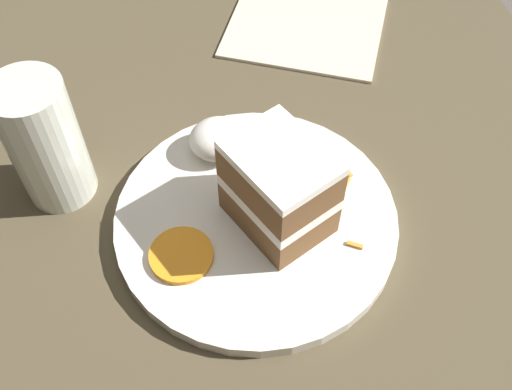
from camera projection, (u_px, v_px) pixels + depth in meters
The scene contains 9 objects.
ground_plane at pixel (193, 223), 0.64m from camera, with size 6.00×6.00×0.00m, color #4C4742.
dining_table at pixel (192, 214), 0.62m from camera, with size 0.92×0.85×0.04m, color #4C422D.
plate at pixel (256, 220), 0.58m from camera, with size 0.27×0.27×0.02m, color silver.
cake_slice at pixel (279, 188), 0.54m from camera, with size 0.10×0.11×0.10m.
cream_dollop at pixel (218, 139), 0.61m from camera, with size 0.06×0.05×0.04m, color white.
orange_garnish at pixel (181, 255), 0.55m from camera, with size 0.06×0.06×0.01m, color orange.
carrot_shreds_scatter at pixel (323, 182), 0.60m from camera, with size 0.07×0.12×0.00m.
drinking_glass at pixel (48, 149), 0.57m from camera, with size 0.07×0.07×0.14m.
menu_card at pixel (305, 27), 0.77m from camera, with size 0.17×0.19×0.00m, color beige.
Camera 1 is at (0.01, 0.36, 0.53)m, focal length 42.00 mm.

